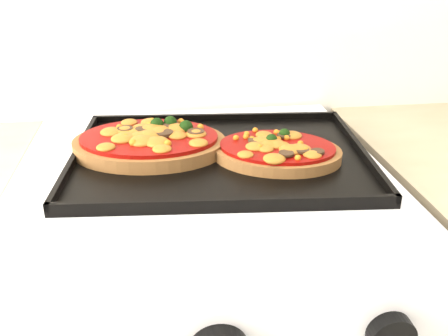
{
  "coord_description": "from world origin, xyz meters",
  "views": [
    {
      "loc": [
        -0.08,
        0.98,
        1.25
      ],
      "look_at": [
        0.02,
        1.68,
        0.92
      ],
      "focal_mm": 40.0,
      "sensor_mm": 36.0,
      "label": 1
    }
  ],
  "objects": [
    {
      "name": "baking_tray",
      "position": [
        0.02,
        1.73,
        0.92
      ],
      "size": [
        0.5,
        0.39,
        0.02
      ],
      "primitive_type": "cube",
      "rotation": [
        0.0,
        0.0,
        -0.09
      ],
      "color": "black",
      "rests_on": "stove"
    },
    {
      "name": "pizza_right",
      "position": [
        0.11,
        1.7,
        0.94
      ],
      "size": [
        0.24,
        0.21,
        0.03
      ],
      "primitive_type": null,
      "rotation": [
        0.0,
        0.0,
        -0.3
      ],
      "color": "brown",
      "rests_on": "baking_tray"
    },
    {
      "name": "knob_right",
      "position": [
        0.16,
        1.37,
        0.85
      ],
      "size": [
        0.05,
        0.02,
        0.05
      ],
      "primitive_type": "cylinder",
      "rotation": [
        1.57,
        0.0,
        0.0
      ],
      "color": "black",
      "rests_on": "control_panel"
    },
    {
      "name": "pizza_left",
      "position": [
        -0.1,
        1.76,
        0.94
      ],
      "size": [
        0.27,
        0.21,
        0.04
      ],
      "primitive_type": null,
      "rotation": [
        0.0,
        0.0,
        -0.12
      ],
      "color": "brown",
      "rests_on": "baking_tray"
    }
  ]
}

